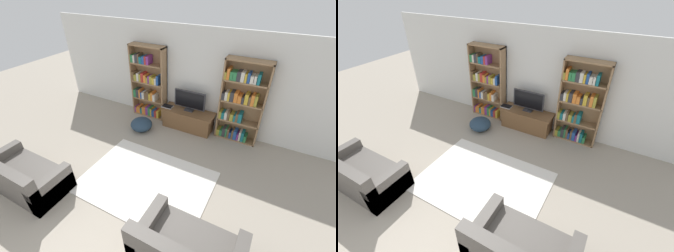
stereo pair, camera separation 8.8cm
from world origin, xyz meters
TOP-DOWN VIEW (x-y plane):
  - wall_back at (0.00, 4.23)m, footprint 8.80×0.06m
  - bookshelf_left at (-1.28, 4.06)m, footprint 1.01×0.30m
  - bookshelf_right at (1.29, 4.06)m, footprint 1.01×0.30m
  - tv_stand at (0.04, 3.91)m, footprint 1.40×0.52m
  - television at (0.04, 3.95)m, footprint 0.85×0.16m
  - laptop at (-0.56, 3.86)m, footprint 0.29×0.21m
  - area_rug at (0.08, 1.70)m, footprint 2.58×1.87m
  - couch_left_sectional at (-1.92, 0.50)m, footprint 1.66×0.86m
  - beanbag_ottoman at (-1.03, 3.24)m, footprint 0.58×0.58m

SIDE VIEW (x-z plane):
  - area_rug at x=0.08m, z-range 0.00..0.02m
  - beanbag_ottoman at x=-1.03m, z-range 0.00..0.34m
  - tv_stand at x=0.04m, z-range 0.00..0.53m
  - couch_left_sectional at x=-1.92m, z-range -0.13..0.68m
  - laptop at x=-0.56m, z-range 0.53..0.56m
  - television at x=0.04m, z-range 0.55..1.10m
  - bookshelf_left at x=-1.28m, z-range -0.08..1.98m
  - bookshelf_right at x=1.29m, z-range -0.04..2.02m
  - wall_back at x=0.00m, z-range 0.00..2.60m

